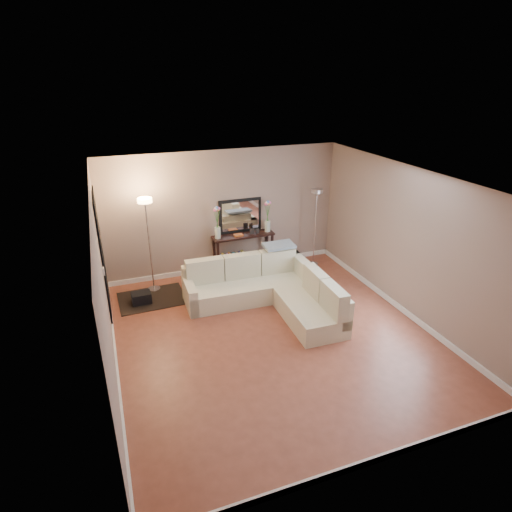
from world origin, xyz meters
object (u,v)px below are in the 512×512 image
object	(u,v)px
sectional_sofa	(269,290)
floor_lamp_lit	(148,227)
console_table	(240,251)
floor_lamp_unlit	(316,212)

from	to	relation	value
sectional_sofa	floor_lamp_lit	size ratio (longest dim) A/B	1.26
sectional_sofa	console_table	size ratio (longest dim) A/B	1.79
console_table	floor_lamp_lit	distance (m)	2.11
sectional_sofa	floor_lamp_lit	bearing A→B (deg)	145.59
sectional_sofa	floor_lamp_lit	world-z (taller)	floor_lamp_lit
sectional_sofa	console_table	xyz separation A→B (m)	(-0.04, 1.61, 0.15)
console_table	floor_lamp_unlit	world-z (taller)	floor_lamp_unlit
sectional_sofa	floor_lamp_unlit	distance (m)	2.26
floor_lamp_lit	sectional_sofa	bearing A→B (deg)	-34.41
floor_lamp_lit	floor_lamp_unlit	world-z (taller)	floor_lamp_lit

